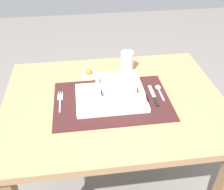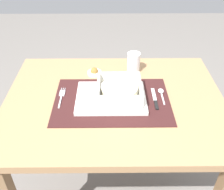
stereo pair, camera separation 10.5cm
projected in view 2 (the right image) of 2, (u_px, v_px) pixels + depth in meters
name	position (u px, v px, depth m)	size (l,w,h in m)	color
dining_table	(114.00, 119.00, 1.15)	(0.90, 0.68, 0.71)	#A37A51
placemat	(112.00, 101.00, 1.07)	(0.47, 0.31, 0.00)	#381919
serving_plate	(111.00, 98.00, 1.07)	(0.28, 0.21, 0.02)	white
porridge_bowl	(119.00, 91.00, 1.05)	(0.18, 0.18, 0.06)	white
fork	(62.00, 96.00, 1.09)	(0.02, 0.14, 0.00)	silver
spoon	(161.00, 92.00, 1.10)	(0.02, 0.11, 0.01)	silver
butter_knife	(155.00, 100.00, 1.06)	(0.01, 0.14, 0.01)	black
drinking_glass	(134.00, 63.00, 1.23)	(0.06, 0.06, 0.09)	white
condiment_saucer	(94.00, 72.00, 1.23)	(0.07, 0.07, 0.04)	white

